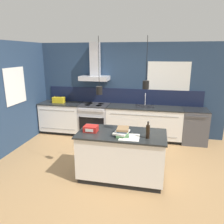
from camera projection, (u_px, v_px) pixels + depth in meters
name	position (u px, v px, depth m)	size (l,w,h in m)	color
ground_plane	(106.00, 165.00, 4.68)	(16.00, 16.00, 0.00)	#A87F51
wall_back	(121.00, 88.00, 6.21)	(5.60, 2.54, 2.60)	navy
wall_left	(19.00, 95.00, 5.48)	(0.08, 3.80, 2.60)	navy
counter_run_left	(62.00, 117.00, 6.50)	(1.22, 0.64, 0.91)	black
counter_run_sink	(144.00, 123.00, 6.02)	(2.02, 0.64, 1.25)	black
oven_range	(95.00, 120.00, 6.30)	(0.82, 0.66, 0.91)	#B5B5BA
dishwasher	(194.00, 126.00, 5.75)	(0.63, 0.65, 0.91)	#4C4C51
kitchen_island	(121.00, 155.00, 4.11)	(1.62, 0.83, 0.91)	black
bottle_on_island	(148.00, 131.00, 3.72)	(0.07, 0.07, 0.30)	black
book_stack	(122.00, 132.00, 3.88)	(0.29, 0.36, 0.13)	#4C7F4C
red_supply_box	(91.00, 129.00, 4.06)	(0.25, 0.21, 0.11)	red
paper_pile	(129.00, 137.00, 3.78)	(0.35, 0.36, 0.01)	silver
yellow_toolbox	(59.00, 100.00, 6.38)	(0.34, 0.18, 0.19)	gold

